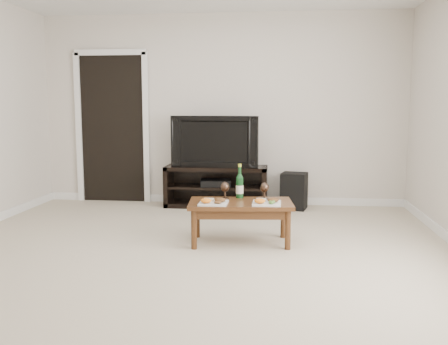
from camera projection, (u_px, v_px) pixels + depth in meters
floor at (185, 264)px, 4.32m from camera, size 5.50×5.50×0.00m
back_wall at (222, 110)px, 6.88m from camera, size 5.00×0.04×2.60m
doorway at (113, 129)px, 7.05m from camera, size 0.90×0.02×2.05m
media_console at (216, 186)px, 6.75m from camera, size 1.37×0.45×0.55m
television at (216, 141)px, 6.66m from camera, size 1.18×0.27×0.68m
av_receiver at (215, 183)px, 6.73m from camera, size 0.44×0.36×0.08m
subwoofer at (294, 191)px, 6.59m from camera, size 0.38×0.38×0.48m
coffee_table at (240, 222)px, 4.94m from camera, size 1.06×0.64×0.42m
plate_left at (214, 200)px, 4.80m from camera, size 0.27×0.27×0.07m
plate_right at (267, 201)px, 4.79m from camera, size 0.27×0.27×0.07m
wine_bottle at (240, 181)px, 5.10m from camera, size 0.07×0.07×0.35m
goblet_left at (225, 190)px, 5.07m from camera, size 0.09×0.09×0.17m
goblet_right at (264, 191)px, 5.04m from camera, size 0.09×0.09×0.17m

